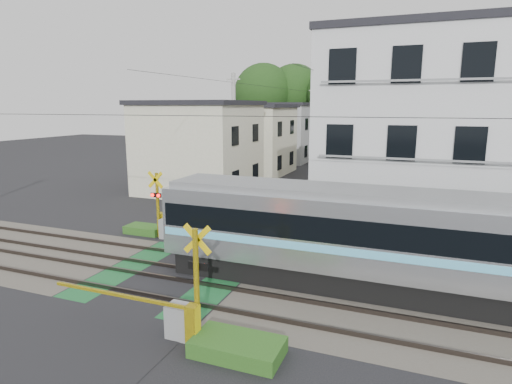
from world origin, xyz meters
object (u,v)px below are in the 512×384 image
at_px(pedestrian, 347,159).
at_px(apartment_block, 434,134).
at_px(crossing_signal_near, 182,313).
at_px(crossing_signal_far, 167,223).

bearing_deg(pedestrian, apartment_block, 85.53).
height_order(crossing_signal_near, apartment_block, apartment_block).
xyz_separation_m(crossing_signal_far, apartment_block, (11.09, 5.84, 3.94)).
bearing_deg(crossing_signal_far, pedestrian, 82.00).
relative_size(crossing_signal_near, pedestrian, 2.98).
bearing_deg(crossing_signal_near, crossing_signal_far, 125.29).
relative_size(crossing_signal_near, crossing_signal_far, 1.00).
relative_size(crossing_signal_far, pedestrian, 2.98).
height_order(crossing_signal_far, apartment_block, apartment_block).
bearing_deg(apartment_block, pedestrian, 109.39).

